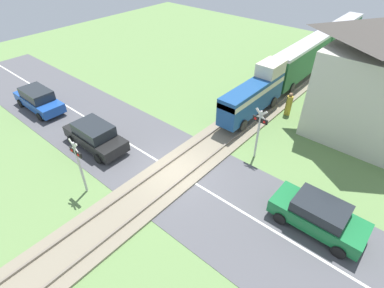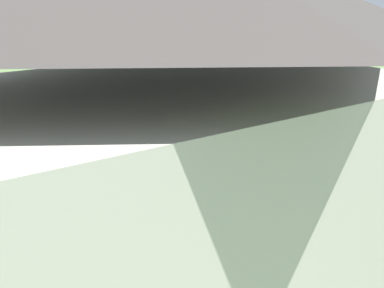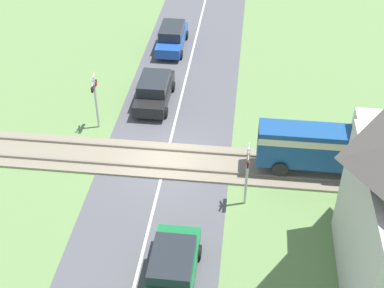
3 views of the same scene
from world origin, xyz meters
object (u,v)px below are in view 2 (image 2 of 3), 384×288
Objects in this scene: crossing_signal_east_approach at (176,154)px; pedestrian_by_station at (354,272)px; crossing_signal_west_approach at (167,87)px; station_building at (173,212)px; car_near_crossing at (251,116)px; car_behind_queue at (349,97)px.

pedestrian_by_station is (-0.73, 5.64, -1.28)m from crossing_signal_east_approach.
crossing_signal_west_approach is 0.43× the size of station_building.
crossing_signal_east_approach is (5.09, 8.04, 0.00)m from crossing_signal_west_approach.
station_building is (9.24, 14.00, 1.58)m from crossing_signal_west_approach.
car_near_crossing is 2.54× the size of pedestrian_by_station.
crossing_signal_east_approach is 5.83m from pedestrian_by_station.
station_building reaches higher than pedestrian_by_station.
station_building is at bearing 43.59° from car_near_crossing.
crossing_signal_west_approach is at bearing -123.42° from station_building.
crossing_signal_west_approach is at bearing -122.33° from crossing_signal_east_approach.
station_building is (12.00, 11.42, 2.81)m from car_near_crossing.
car_near_crossing is at bearing 0.00° from car_behind_queue.
crossing_signal_east_approach is at bearing 34.82° from car_near_crossing.
crossing_signal_east_approach is at bearing -82.64° from pedestrian_by_station.
station_building reaches higher than car_near_crossing.
pedestrian_by_station is (4.36, 13.69, -1.28)m from crossing_signal_west_approach.
crossing_signal_west_approach is at bearing -14.94° from car_behind_queue.
crossing_signal_west_approach reaches higher than car_behind_queue.
car_near_crossing is 3.98m from crossing_signal_west_approach.
pedestrian_by_station is at bearing -176.30° from station_building.
crossing_signal_west_approach is 1.00× the size of crossing_signal_east_approach.
car_near_crossing is 13.19m from pedestrian_by_station.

